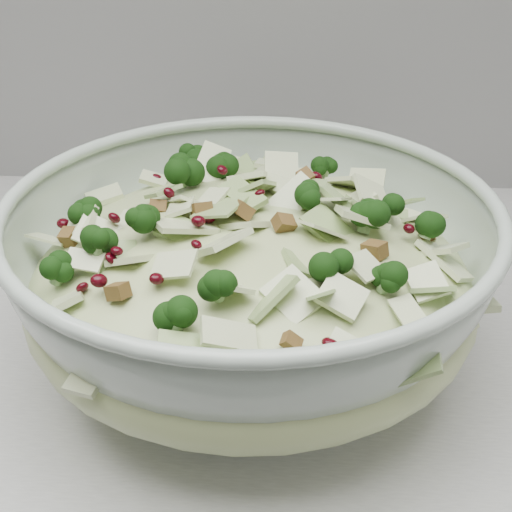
{
  "coord_description": "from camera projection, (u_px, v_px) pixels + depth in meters",
  "views": [
    {
      "loc": [
        0.02,
        1.16,
        1.27
      ],
      "look_at": [
        -0.01,
        1.61,
        1.01
      ],
      "focal_mm": 50.0,
      "sensor_mm": 36.0,
      "label": 1
    }
  ],
  "objects": [
    {
      "name": "salad",
      "position": [
        251.0,
        255.0,
        0.53
      ],
      "size": [
        0.47,
        0.47,
        0.15
      ],
      "rotation": [
        0.0,
        0.0,
        0.61
      ],
      "color": "#B9C285",
      "rests_on": "mixing_bowl"
    },
    {
      "name": "mixing_bowl",
      "position": [
        251.0,
        282.0,
        0.54
      ],
      "size": [
        0.47,
        0.47,
        0.15
      ],
      "rotation": [
        0.0,
        0.0,
        0.35
      ],
      "color": "#A1B1A1",
      "rests_on": "counter"
    }
  ]
}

